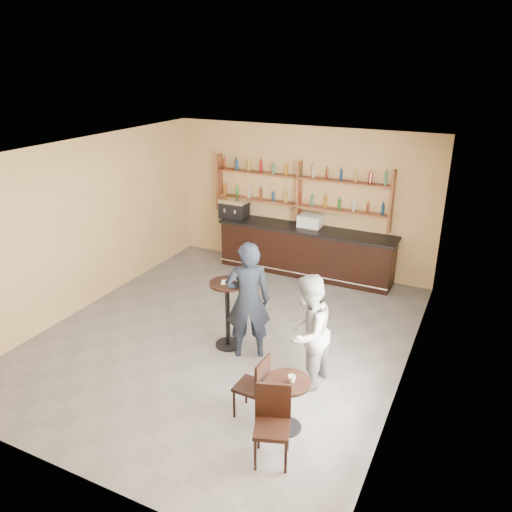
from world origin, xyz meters
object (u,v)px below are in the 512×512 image
at_px(pedestal_table, 228,315).
at_px(cafe_table, 287,405).
at_px(pastry_case, 310,222).
at_px(patron_second, 307,332).
at_px(espresso_machine, 234,208).
at_px(man_main, 248,300).
at_px(bar_counter, 305,251).
at_px(chair_west, 251,386).
at_px(chair_south, 272,428).

distance_m(pedestal_table, cafe_table, 2.22).
bearing_deg(pastry_case, patron_second, -67.95).
height_order(espresso_machine, pedestal_table, espresso_machine).
height_order(pastry_case, patron_second, patron_second).
distance_m(man_main, cafe_table, 1.94).
bearing_deg(bar_counter, espresso_machine, 180.00).
xyz_separation_m(pedestal_table, patron_second, (1.55, -0.44, 0.29)).
relative_size(bar_counter, chair_west, 4.37).
bearing_deg(man_main, chair_south, 94.16).
bearing_deg(chair_south, cafe_table, 75.78).
bearing_deg(patron_second, man_main, -101.50).
xyz_separation_m(espresso_machine, man_main, (2.11, -3.49, -0.31)).
height_order(espresso_machine, chair_south, espresso_machine).
relative_size(man_main, cafe_table, 2.65).
bearing_deg(espresso_machine, patron_second, -54.38).
distance_m(pastry_case, chair_south, 5.70).
relative_size(pastry_case, pedestal_table, 0.44).
relative_size(chair_west, patron_second, 0.52).
bearing_deg(pedestal_table, patron_second, -15.84).
height_order(chair_west, patron_second, patron_second).
bearing_deg(man_main, chair_west, 88.69).
xyz_separation_m(pastry_case, pedestal_table, (-0.18, -3.40, -0.64)).
distance_m(espresso_machine, chair_west, 5.62).
distance_m(pastry_case, patron_second, 4.09).
height_order(man_main, chair_south, man_main).
distance_m(espresso_machine, pastry_case, 1.87).
xyz_separation_m(espresso_machine, pedestal_table, (1.69, -3.40, -0.71)).
relative_size(chair_south, patron_second, 0.55).
height_order(pastry_case, chair_west, pastry_case).
relative_size(espresso_machine, chair_west, 0.68).
xyz_separation_m(espresso_machine, patron_second, (3.24, -3.84, -0.41)).
relative_size(bar_counter, pastry_case, 7.73).
bearing_deg(pastry_case, cafe_table, -70.51).
bearing_deg(pastry_case, chair_south, -71.81).
bearing_deg(espresso_machine, chair_south, -62.49).
xyz_separation_m(man_main, patron_second, (1.13, -0.35, -0.10)).
bearing_deg(man_main, pastry_case, -115.42).
xyz_separation_m(cafe_table, patron_second, (-0.12, 1.00, 0.51)).
height_order(espresso_machine, chair_west, espresso_machine).
xyz_separation_m(man_main, cafe_table, (1.25, -1.35, -0.61)).
relative_size(pastry_case, chair_south, 0.53).
height_order(chair_west, chair_south, chair_south).
relative_size(espresso_machine, man_main, 0.32).
bearing_deg(chair_west, patron_second, 157.58).
xyz_separation_m(pedestal_table, chair_west, (1.12, -1.39, -0.13)).
bearing_deg(chair_west, man_main, -149.88).
height_order(bar_counter, espresso_machine, espresso_machine).
xyz_separation_m(chair_west, chair_south, (0.60, -0.65, 0.03)).
xyz_separation_m(espresso_machine, pastry_case, (1.87, 0.00, -0.07)).
xyz_separation_m(pedestal_table, man_main, (0.42, -0.09, 0.39)).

